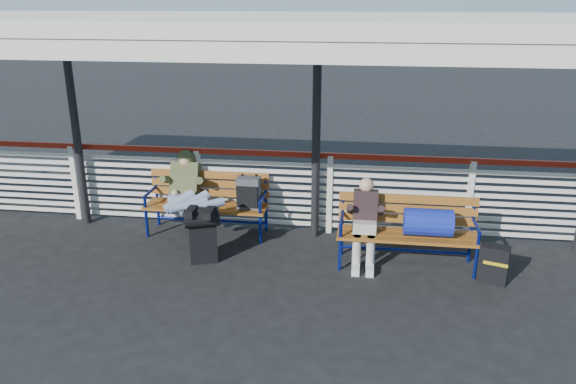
# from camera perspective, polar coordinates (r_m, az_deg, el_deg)

# --- Properties ---
(ground) EXTENTS (60.00, 60.00, 0.00)m
(ground) POSITION_cam_1_polar(r_m,az_deg,el_deg) (7.25, -13.16, -9.00)
(ground) COLOR black
(ground) RESTS_ON ground
(fence) EXTENTS (12.08, 0.08, 1.24)m
(fence) POSITION_cam_1_polar(r_m,az_deg,el_deg) (8.64, -9.08, 0.73)
(fence) COLOR silver
(fence) RESTS_ON ground
(canopy) EXTENTS (12.60, 3.60, 3.16)m
(canopy) POSITION_cam_1_polar(r_m,az_deg,el_deg) (7.24, -12.54, 16.20)
(canopy) COLOR silver
(canopy) RESTS_ON ground
(luggage_stack) EXTENTS (0.51, 0.39, 0.75)m
(luggage_stack) POSITION_cam_1_polar(r_m,az_deg,el_deg) (7.54, -8.67, -4.11)
(luggage_stack) COLOR black
(luggage_stack) RESTS_ON ground
(bench_left) EXTENTS (1.80, 0.56, 0.93)m
(bench_left) POSITION_cam_1_polar(r_m,az_deg,el_deg) (8.31, -6.92, -0.42)
(bench_left) COLOR brown
(bench_left) RESTS_ON ground
(bench_right) EXTENTS (1.80, 0.56, 0.92)m
(bench_right) POSITION_cam_1_polar(r_m,az_deg,el_deg) (7.43, 13.10, -3.17)
(bench_right) COLOR brown
(bench_right) RESTS_ON ground
(traveler_man) EXTENTS (0.94, 1.49, 0.77)m
(traveler_man) POSITION_cam_1_polar(r_m,az_deg,el_deg) (8.08, -9.94, -0.47)
(traveler_man) COLOR #97A9CB
(traveler_man) RESTS_ON ground
(companion_person) EXTENTS (0.32, 0.66, 1.15)m
(companion_person) POSITION_cam_1_polar(r_m,az_deg,el_deg) (7.39, 7.81, -2.99)
(companion_person) COLOR #B2AFA1
(companion_person) RESTS_ON ground
(suitcase_side) EXTENTS (0.39, 0.31, 0.48)m
(suitcase_side) POSITION_cam_1_polar(r_m,az_deg,el_deg) (7.44, 20.15, -6.88)
(suitcase_side) COLOR black
(suitcase_side) RESTS_ON ground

